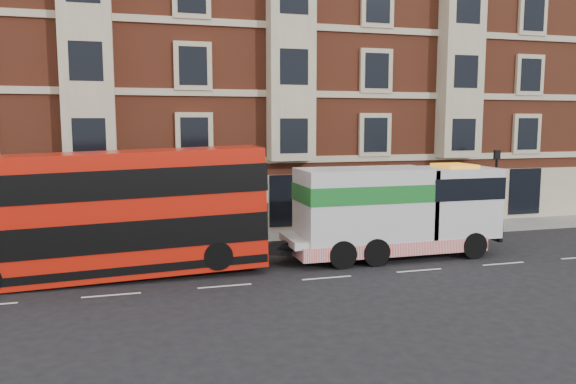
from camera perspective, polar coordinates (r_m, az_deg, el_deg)
name	(u,v)px	position (r m, az deg, el deg)	size (l,w,h in m)	color
ground	(327,278)	(22.09, 3.97, -8.70)	(120.00, 120.00, 0.00)	black
sidewalk	(278,238)	(29.03, -1.07, -4.68)	(90.00, 3.00, 0.15)	slate
victorian_terrace	(254,57)	(36.05, -3.46, 13.57)	(45.00, 12.00, 20.40)	brown
lamp_post_west	(158,195)	(26.42, -13.03, -0.32)	(0.35, 0.15, 4.35)	black
lamp_post_east	(496,183)	(32.66, 20.35, 0.82)	(0.35, 0.15, 4.35)	black
double_decker_bus	(107,212)	(22.66, -17.90, -1.94)	(12.05, 2.77, 4.88)	red
tow_truck	(393,210)	(25.32, 10.57, -1.82)	(9.65, 2.85, 4.02)	silver
pedestrian	(24,237)	(26.97, -25.26, -4.20)	(0.65, 0.43, 1.78)	#17222F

